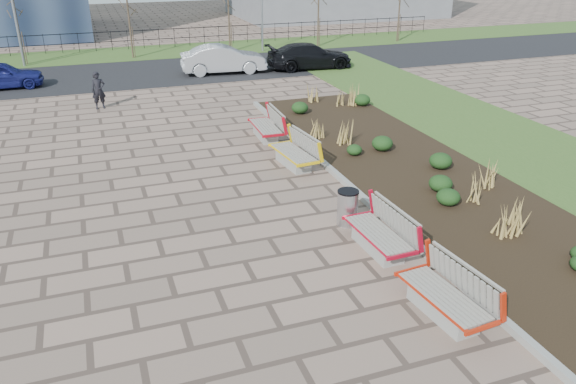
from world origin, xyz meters
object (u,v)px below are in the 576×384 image
object	(u,v)px
car_silver	(223,59)
car_blue	(1,75)
pedestrian	(98,90)
lamp_east	(262,1)
bench_b	(378,231)
litter_bin	(347,208)
bench_c	(293,151)
bench_a	(444,293)
bench_d	(265,125)
lamp_west	(14,10)
car_black	(310,56)

from	to	relation	value
car_silver	car_blue	bearing A→B (deg)	93.62
pedestrian	car_silver	bearing A→B (deg)	30.77
pedestrian	lamp_east	world-z (taller)	lamp_east
bench_b	litter_bin	world-z (taller)	bench_b
litter_bin	car_blue	xyz separation A→B (m)	(-9.52, 18.24, 0.21)
pedestrian	bench_c	bearing A→B (deg)	-65.06
car_blue	car_silver	world-z (taller)	car_silver
bench_a	pedestrian	bearing A→B (deg)	102.04
bench_d	lamp_west	bearing A→B (deg)	120.73
litter_bin	car_black	size ratio (longest dim) A/B	0.19
bench_d	lamp_west	size ratio (longest dim) A/B	0.35
bench_d	pedestrian	world-z (taller)	pedestrian
litter_bin	lamp_west	xyz separation A→B (m)	(-8.90, 23.46, 2.59)
bench_a	lamp_west	world-z (taller)	lamp_west
pedestrian	lamp_west	xyz separation A→B (m)	(-3.61, 10.35, 2.26)
car_black	lamp_west	xyz separation A→B (m)	(-14.87, 5.88, 2.34)
car_blue	car_silver	distance (m)	10.76
car_blue	bench_a	bearing A→B (deg)	-158.24
bench_c	car_black	size ratio (longest dim) A/B	0.45
car_black	pedestrian	bearing A→B (deg)	113.90
bench_a	pedestrian	world-z (taller)	pedestrian
bench_c	bench_a	bearing A→B (deg)	-96.02
bench_a	bench_d	distance (m)	11.08
bench_c	car_black	world-z (taller)	car_black
car_blue	pedestrian	bearing A→B (deg)	-142.15
bench_a	litter_bin	size ratio (longest dim) A/B	2.36
litter_bin	car_blue	world-z (taller)	car_blue
car_blue	lamp_east	world-z (taller)	lamp_east
bench_d	car_black	bearing A→B (deg)	62.76
litter_bin	lamp_east	distance (m)	24.14
lamp_west	bench_a	bearing A→B (deg)	-71.86
pedestrian	bench_a	bearing A→B (deg)	-78.72
bench_a	car_silver	size ratio (longest dim) A/B	0.47
bench_d	bench_a	bearing A→B (deg)	-88.05
bench_b	car_black	world-z (taller)	car_black
litter_bin	lamp_east	xyz separation A→B (m)	(5.10, 23.46, 2.59)
lamp_east	bench_b	bearing A→B (deg)	-101.36
bench_d	pedestrian	bearing A→B (deg)	133.67
bench_c	car_blue	distance (m)	17.03
bench_c	litter_bin	world-z (taller)	bench_c
bench_c	lamp_east	bearing A→B (deg)	69.44
bench_c	pedestrian	size ratio (longest dim) A/B	1.35
bench_d	pedestrian	size ratio (longest dim) A/B	1.35
car_silver	lamp_east	bearing A→B (deg)	-30.51
car_blue	lamp_east	xyz separation A→B (m)	(14.61, 5.21, 2.39)
car_silver	lamp_east	world-z (taller)	lamp_east
pedestrian	lamp_east	bearing A→B (deg)	38.72
bench_a	car_black	bearing A→B (deg)	69.37
bench_c	car_blue	bearing A→B (deg)	118.34
bench_c	car_black	distance (m)	14.63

